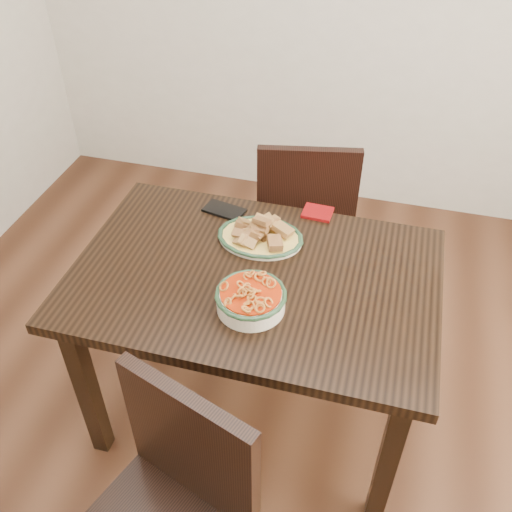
% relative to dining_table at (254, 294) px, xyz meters
% --- Properties ---
extents(floor, '(3.50, 3.50, 0.00)m').
position_rel_dining_table_xyz_m(floor, '(0.05, -0.10, -0.65)').
color(floor, '#3B2013').
rests_on(floor, ground).
extents(dining_table, '(1.22, 0.81, 0.75)m').
position_rel_dining_table_xyz_m(dining_table, '(0.00, 0.00, 0.00)').
color(dining_table, black).
rests_on(dining_table, ground).
extents(chair_far, '(0.49, 0.49, 0.89)m').
position_rel_dining_table_xyz_m(chair_far, '(0.04, 0.72, -0.15)').
color(chair_far, black).
rests_on(chair_far, ground).
extents(chair_near, '(0.53, 0.53, 0.89)m').
position_rel_dining_table_xyz_m(chair_near, '(-0.04, -0.71, -0.15)').
color(chair_near, black).
rests_on(chair_near, ground).
extents(fish_plate, '(0.30, 0.23, 0.11)m').
position_rel_dining_table_xyz_m(fish_plate, '(-0.03, 0.18, 0.14)').
color(fish_plate, beige).
rests_on(fish_plate, dining_table).
extents(noodle_bowl, '(0.22, 0.22, 0.08)m').
position_rel_dining_table_xyz_m(noodle_bowl, '(0.03, -0.15, 0.14)').
color(noodle_bowl, '#F3E7CE').
rests_on(noodle_bowl, dining_table).
extents(smartphone, '(0.17, 0.11, 0.01)m').
position_rel_dining_table_xyz_m(smartphone, '(-0.20, 0.31, 0.10)').
color(smartphone, black).
rests_on(smartphone, dining_table).
extents(napkin, '(0.11, 0.10, 0.01)m').
position_rel_dining_table_xyz_m(napkin, '(0.14, 0.39, 0.10)').
color(napkin, maroon).
rests_on(napkin, dining_table).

